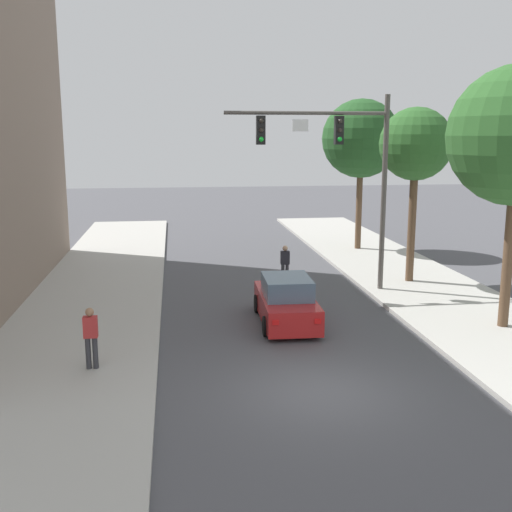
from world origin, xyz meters
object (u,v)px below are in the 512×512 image
(car_lead_red, at_px, (286,302))
(pedestrian_sidewalk_left_walker, at_px, (91,335))
(traffic_signal_mast, at_px, (341,157))
(street_tree_second, at_px, (416,145))
(street_tree_third, at_px, (361,139))
(pedestrian_crossing_road, at_px, (285,263))

(car_lead_red, distance_m, pedestrian_sidewalk_left_walker, 6.88)
(traffic_signal_mast, xyz_separation_m, pedestrian_sidewalk_left_walker, (-8.53, -7.16, -4.27))
(street_tree_second, relative_size, street_tree_third, 0.91)
(pedestrian_crossing_road, bearing_deg, traffic_signal_mast, -46.27)
(street_tree_third, bearing_deg, pedestrian_crossing_road, -127.56)
(car_lead_red, xyz_separation_m, street_tree_third, (6.18, 12.17, 5.22))
(street_tree_second, bearing_deg, traffic_signal_mast, -161.55)
(street_tree_second, xyz_separation_m, street_tree_third, (0.07, 7.51, 0.21))
(traffic_signal_mast, bearing_deg, street_tree_third, 68.13)
(traffic_signal_mast, distance_m, car_lead_red, 6.39)
(traffic_signal_mast, height_order, street_tree_second, traffic_signal_mast)
(car_lead_red, xyz_separation_m, street_tree_second, (6.11, 4.65, 5.01))
(traffic_signal_mast, xyz_separation_m, car_lead_red, (-2.70, -3.52, -4.61))
(car_lead_red, relative_size, pedestrian_crossing_road, 2.61)
(pedestrian_sidewalk_left_walker, distance_m, pedestrian_crossing_road, 11.26)
(traffic_signal_mast, relative_size, street_tree_third, 0.95)
(car_lead_red, bearing_deg, pedestrian_sidewalk_left_walker, -148.00)
(car_lead_red, relative_size, street_tree_third, 0.55)
(traffic_signal_mast, relative_size, car_lead_red, 1.75)
(car_lead_red, bearing_deg, traffic_signal_mast, 52.46)
(street_tree_second, bearing_deg, pedestrian_sidewalk_left_walker, -145.21)
(traffic_signal_mast, distance_m, street_tree_second, 3.62)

